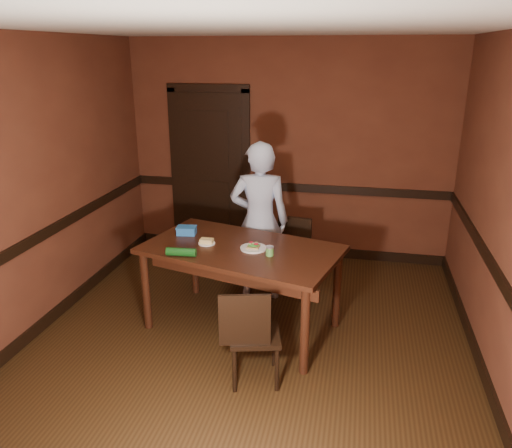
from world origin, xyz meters
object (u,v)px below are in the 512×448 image
at_px(dining_table, 242,288).
at_px(person, 259,222).
at_px(cheese_saucer, 207,242).
at_px(chair_far, 295,258).
at_px(sauce_jar, 270,251).
at_px(food_tub, 187,230).
at_px(sandwich_plate, 253,247).
at_px(chair_near, 255,333).

bearing_deg(dining_table, person, 102.35).
distance_m(dining_table, cheese_saucer, 0.55).
distance_m(chair_far, sauce_jar, 1.08).
bearing_deg(dining_table, cheese_saucer, -168.44).
bearing_deg(food_tub, sauce_jar, -29.03).
bearing_deg(sandwich_plate, sauce_jar, -34.96).
bearing_deg(dining_table, food_tub, 174.67).
height_order(sandwich_plate, sauce_jar, sauce_jar).
relative_size(dining_table, chair_far, 2.16).
bearing_deg(food_tub, chair_far, 24.26).
distance_m(chair_near, sauce_jar, 0.77).
height_order(sauce_jar, cheese_saucer, sauce_jar).
distance_m(sandwich_plate, sauce_jar, 0.21).
relative_size(dining_table, cheese_saucer, 11.13).
bearing_deg(food_tub, person, 29.76).
height_order(chair_far, chair_near, chair_near).
bearing_deg(sauce_jar, sandwich_plate, 145.04).
height_order(person, food_tub, person).
bearing_deg(person, sandwich_plate, 88.57).
relative_size(chair_near, cheese_saucer, 5.28).
height_order(chair_far, food_tub, food_tub).
xyz_separation_m(sandwich_plate, cheese_saucer, (-0.45, 0.04, 0.00)).
bearing_deg(cheese_saucer, dining_table, -3.11).
xyz_separation_m(chair_far, cheese_saucer, (-0.73, -0.81, 0.44)).
bearing_deg(cheese_saucer, person, 61.72).
bearing_deg(food_tub, chair_near, -54.88).
bearing_deg(dining_table, chair_near, -54.42).
relative_size(dining_table, food_tub, 8.63).
relative_size(dining_table, sauce_jar, 20.54).
height_order(chair_near, sandwich_plate, sandwich_plate).
height_order(dining_table, cheese_saucer, cheese_saucer).
xyz_separation_m(chair_far, chair_near, (-0.10, -1.59, 0.01)).
relative_size(sandwich_plate, food_tub, 1.17).
height_order(dining_table, sandwich_plate, sandwich_plate).
bearing_deg(dining_table, sauce_jar, -10.77).
xyz_separation_m(dining_table, food_tub, (-0.60, 0.22, 0.45)).
xyz_separation_m(sandwich_plate, sauce_jar, (0.17, -0.12, 0.03)).
relative_size(person, food_tub, 8.26).
bearing_deg(person, cheese_saucer, 53.13).
height_order(dining_table, chair_near, chair_near).
xyz_separation_m(person, food_tub, (-0.63, -0.48, 0.02)).
relative_size(dining_table, person, 1.04).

